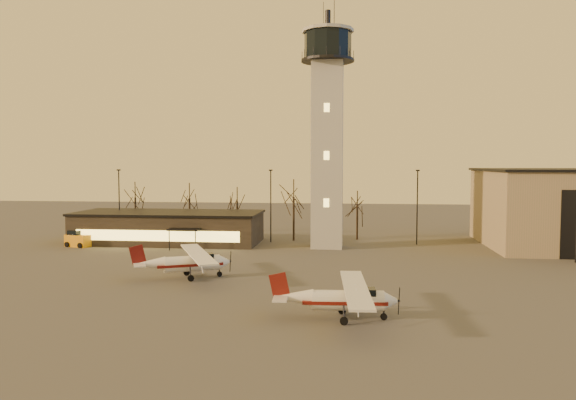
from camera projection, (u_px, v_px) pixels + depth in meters
The scene contains 8 objects.
ground at pixel (309, 305), 43.73m from camera, with size 220.00×220.00×0.00m, color #413F3C.
control_tower at pixel (327, 122), 72.38m from camera, with size 6.80×6.80×32.60m.
terminal at pixel (169, 227), 77.79m from camera, with size 25.40×12.20×4.30m.
light_poles at pixel (331, 206), 74.04m from camera, with size 58.50×12.25×10.14m.
tree_row at pixel (238, 197), 83.71m from camera, with size 37.20×9.20×8.80m.
cessna_front at pixel (350, 304), 39.57m from camera, with size 9.66×12.20×3.36m.
cessna_rear at pixel (194, 266), 53.81m from camera, with size 10.18×12.21×3.50m.
service_cart at pixel (78, 240), 74.18m from camera, with size 3.78×2.98×2.15m.
Camera 1 is at (3.24, -43.00, 11.07)m, focal length 35.00 mm.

